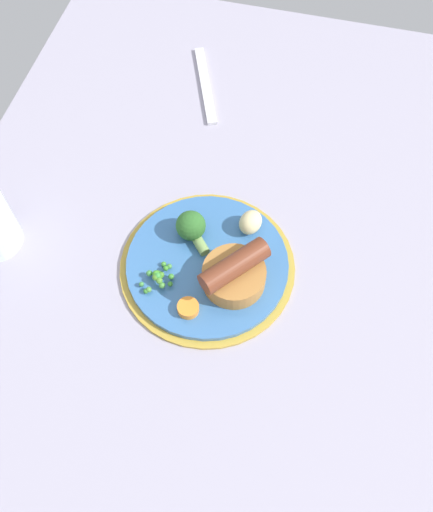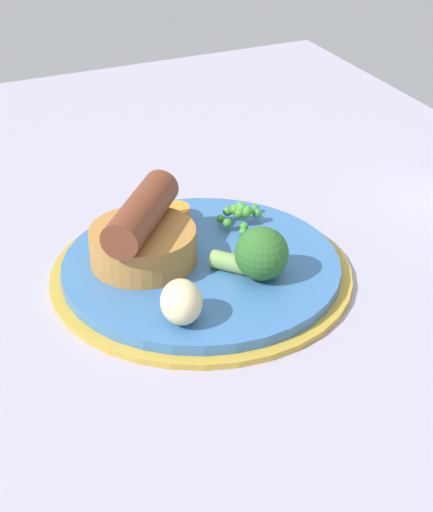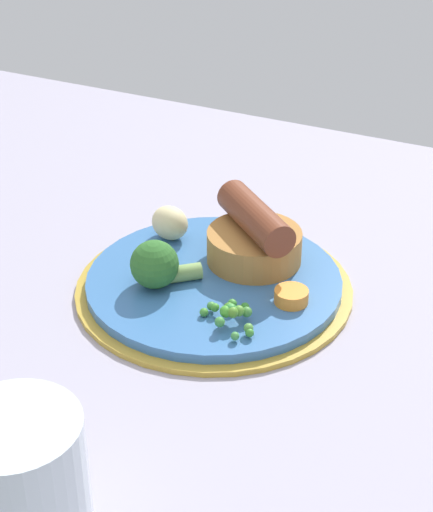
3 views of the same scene
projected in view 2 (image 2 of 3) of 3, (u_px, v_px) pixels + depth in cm
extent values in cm
cube|color=#9E99AD|center=(212.00, 305.00, 69.08)|extent=(110.00, 80.00, 3.00)
cylinder|color=#B79333|center=(196.00, 275.00, 69.66)|extent=(24.59, 24.59, 0.50)
cylinder|color=#386BA8|center=(196.00, 270.00, 69.43)|extent=(22.63, 22.63, 1.40)
cylinder|color=#AD7538|center=(143.00, 246.00, 68.54)|extent=(8.60, 8.60, 2.93)
cylinder|color=#33190C|center=(142.00, 231.00, 67.86)|extent=(6.88, 6.88, 0.30)
cylinder|color=brown|center=(141.00, 213.00, 67.00)|extent=(9.43, 8.61, 3.03)
sphere|color=#4E8B30|center=(235.00, 210.00, 74.34)|extent=(0.92, 0.92, 0.92)
sphere|color=#42893F|center=(243.00, 232.00, 72.34)|extent=(0.75, 0.75, 0.75)
sphere|color=green|center=(247.00, 211.00, 73.89)|extent=(0.99, 0.99, 0.99)
sphere|color=green|center=(242.00, 209.00, 73.93)|extent=(0.95, 0.95, 0.95)
sphere|color=#4E913C|center=(240.00, 206.00, 76.08)|extent=(0.80, 0.80, 0.80)
sphere|color=#3F8E3E|center=(257.00, 213.00, 74.40)|extent=(0.85, 0.85, 0.85)
sphere|color=#418228|center=(240.00, 214.00, 73.62)|extent=(0.88, 0.88, 0.88)
sphere|color=#4C982C|center=(246.00, 214.00, 73.73)|extent=(0.81, 0.81, 0.81)
sphere|color=#48902F|center=(239.00, 213.00, 73.79)|extent=(0.72, 0.72, 0.72)
sphere|color=#3A862F|center=(228.00, 223.00, 73.18)|extent=(0.80, 0.80, 0.80)
sphere|color=#36842D|center=(220.00, 219.00, 74.00)|extent=(0.72, 0.72, 0.72)
sphere|color=#418E33|center=(244.00, 214.00, 73.68)|extent=(0.79, 0.79, 0.79)
sphere|color=#3A8530|center=(242.00, 206.00, 76.48)|extent=(0.71, 0.71, 0.71)
sphere|color=#418436|center=(228.00, 211.00, 74.67)|extent=(0.88, 0.88, 0.88)
sphere|color=#3D8D2C|center=(244.00, 227.00, 72.75)|extent=(0.74, 0.74, 0.74)
sphere|color=#4E8929|center=(243.00, 209.00, 74.24)|extent=(0.96, 0.96, 0.96)
sphere|color=#3F893F|center=(255.00, 208.00, 76.14)|extent=(0.70, 0.70, 0.70)
sphere|color=#488E34|center=(246.00, 214.00, 73.71)|extent=(0.79, 0.79, 0.79)
sphere|color=#428E33|center=(254.00, 233.00, 72.56)|extent=(0.74, 0.74, 0.74)
sphere|color=#2D6628|center=(262.00, 254.00, 66.21)|extent=(4.25, 4.25, 4.25)
cylinder|color=#7A9E56|center=(229.00, 261.00, 67.87)|extent=(3.22, 3.11, 1.49)
ellipsoid|color=beige|center=(181.00, 302.00, 61.42)|extent=(4.52, 4.05, 3.22)
cylinder|color=orange|center=(173.00, 213.00, 75.07)|extent=(3.49, 3.49, 1.19)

